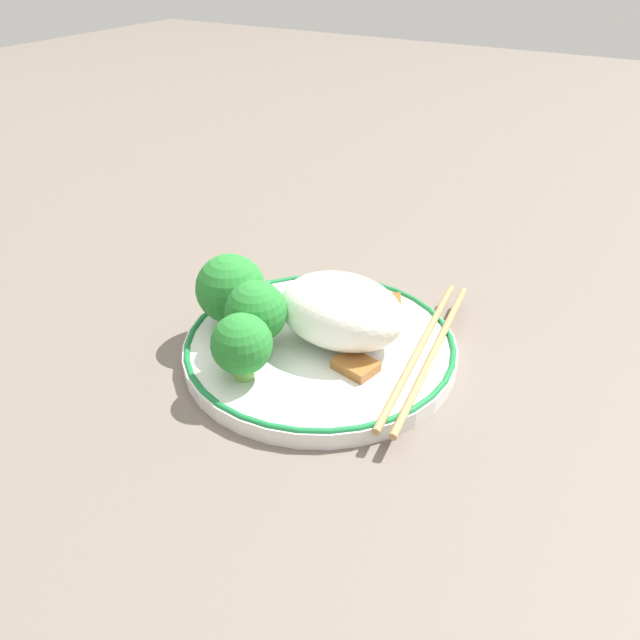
{
  "coord_description": "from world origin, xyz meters",
  "views": [
    {
      "loc": [
        0.21,
        -0.36,
        0.3
      ],
      "look_at": [
        0.0,
        0.0,
        0.03
      ],
      "focal_mm": 35.0,
      "sensor_mm": 36.0,
      "label": 1
    }
  ],
  "objects_px": {
    "plate": "(320,346)",
    "chopsticks": "(427,350)",
    "broccoli_back_right": "(242,345)",
    "broccoli_back_center": "(256,312)",
    "broccoli_back_left": "(231,289)"
  },
  "relations": [
    {
      "from": "broccoli_back_left",
      "to": "broccoli_back_right",
      "type": "relative_size",
      "value": 1.2
    },
    {
      "from": "broccoli_back_center",
      "to": "broccoli_back_left",
      "type": "bearing_deg",
      "value": 155.26
    },
    {
      "from": "plate",
      "to": "chopsticks",
      "type": "bearing_deg",
      "value": 18.92
    },
    {
      "from": "broccoli_back_right",
      "to": "chopsticks",
      "type": "height_order",
      "value": "broccoli_back_right"
    },
    {
      "from": "broccoli_back_left",
      "to": "chopsticks",
      "type": "xyz_separation_m",
      "value": [
        0.16,
        0.04,
        -0.03
      ]
    },
    {
      "from": "plate",
      "to": "chopsticks",
      "type": "xyz_separation_m",
      "value": [
        0.08,
        0.03,
        0.01
      ]
    },
    {
      "from": "chopsticks",
      "to": "broccoli_back_left",
      "type": "bearing_deg",
      "value": -164.76
    },
    {
      "from": "broccoli_back_right",
      "to": "chopsticks",
      "type": "bearing_deg",
      "value": 42.24
    },
    {
      "from": "plate",
      "to": "chopsticks",
      "type": "distance_m",
      "value": 0.09
    },
    {
      "from": "plate",
      "to": "broccoli_back_center",
      "type": "xyz_separation_m",
      "value": [
        -0.04,
        -0.03,
        0.04
      ]
    },
    {
      "from": "broccoli_back_left",
      "to": "broccoli_back_center",
      "type": "bearing_deg",
      "value": -24.74
    },
    {
      "from": "plate",
      "to": "broccoli_back_center",
      "type": "height_order",
      "value": "broccoli_back_center"
    },
    {
      "from": "broccoli_back_center",
      "to": "chopsticks",
      "type": "bearing_deg",
      "value": 26.66
    },
    {
      "from": "plate",
      "to": "broccoli_back_right",
      "type": "distance_m",
      "value": 0.08
    },
    {
      "from": "broccoli_back_left",
      "to": "broccoli_back_right",
      "type": "distance_m",
      "value": 0.07
    }
  ]
}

